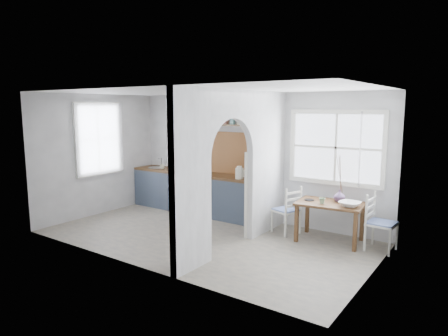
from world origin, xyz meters
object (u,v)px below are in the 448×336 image
Objects in this scene: vase at (339,196)px; chair_left at (286,210)px; kettle at (239,172)px; dining_table at (330,222)px; chair_right at (382,223)px.

chair_left is at bearing -169.77° from vase.
vase is (2.02, 0.08, -0.23)m from kettle.
kettle is at bearing 171.70° from dining_table.
vase is at bearing -17.20° from kettle.
chair_left is at bearing -24.06° from kettle.
kettle reaches higher than dining_table.
chair_right is (1.68, 0.05, 0.02)m from chair_left.
vase reaches higher than chair_left.
chair_left is 0.95× the size of chair_right.
chair_left reaches higher than dining_table.
chair_left is at bearing 95.32° from chair_right.
chair_right is at bearing -3.48° from dining_table.
vase is at bearing 84.67° from chair_right.
chair_left is 4.25× the size of vase.
dining_table is 0.87m from chair_right.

